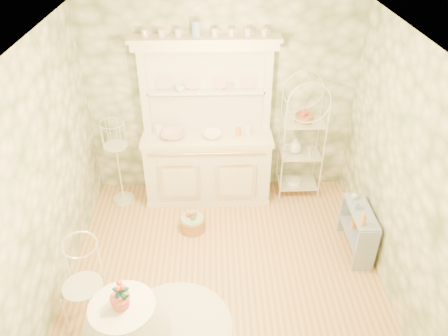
{
  "coord_description": "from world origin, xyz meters",
  "views": [
    {
      "loc": [
        -0.11,
        -3.6,
        3.88
      ],
      "look_at": [
        0.0,
        0.5,
        1.15
      ],
      "focal_mm": 35.0,
      "sensor_mm": 36.0,
      "label": 1
    }
  ],
  "objects_px": {
    "round_table": "(127,331)",
    "kitchen_dresser": "(207,126)",
    "birdcage_stand": "(118,161)",
    "floor_basket": "(192,223)",
    "side_shelf": "(357,230)",
    "bakers_rack": "(301,141)",
    "cafe_chair": "(83,290)"
  },
  "relations": [
    {
      "from": "kitchen_dresser",
      "to": "cafe_chair",
      "type": "relative_size",
      "value": 2.95
    },
    {
      "from": "side_shelf",
      "to": "cafe_chair",
      "type": "relative_size",
      "value": 0.92
    },
    {
      "from": "cafe_chair",
      "to": "birdcage_stand",
      "type": "relative_size",
      "value": 0.58
    },
    {
      "from": "round_table",
      "to": "birdcage_stand",
      "type": "height_order",
      "value": "birdcage_stand"
    },
    {
      "from": "floor_basket",
      "to": "round_table",
      "type": "bearing_deg",
      "value": -106.81
    },
    {
      "from": "birdcage_stand",
      "to": "floor_basket",
      "type": "relative_size",
      "value": 4.36
    },
    {
      "from": "kitchen_dresser",
      "to": "cafe_chair",
      "type": "distance_m",
      "value": 2.55
    },
    {
      "from": "kitchen_dresser",
      "to": "round_table",
      "type": "relative_size",
      "value": 3.25
    },
    {
      "from": "round_table",
      "to": "kitchen_dresser",
      "type": "bearing_deg",
      "value": 73.54
    },
    {
      "from": "round_table",
      "to": "side_shelf",
      "type": "bearing_deg",
      "value": 28.18
    },
    {
      "from": "birdcage_stand",
      "to": "floor_basket",
      "type": "bearing_deg",
      "value": -33.05
    },
    {
      "from": "round_table",
      "to": "cafe_chair",
      "type": "xyz_separation_m",
      "value": [
        -0.51,
        0.47,
        0.04
      ]
    },
    {
      "from": "cafe_chair",
      "to": "birdcage_stand",
      "type": "bearing_deg",
      "value": 68.66
    },
    {
      "from": "birdcage_stand",
      "to": "bakers_rack",
      "type": "bearing_deg",
      "value": 3.31
    },
    {
      "from": "bakers_rack",
      "to": "birdcage_stand",
      "type": "distance_m",
      "value": 2.54
    },
    {
      "from": "bakers_rack",
      "to": "side_shelf",
      "type": "distance_m",
      "value": 1.45
    },
    {
      "from": "cafe_chair",
      "to": "floor_basket",
      "type": "height_order",
      "value": "cafe_chair"
    },
    {
      "from": "bakers_rack",
      "to": "birdcage_stand",
      "type": "relative_size",
      "value": 1.29
    },
    {
      "from": "bakers_rack",
      "to": "floor_basket",
      "type": "height_order",
      "value": "bakers_rack"
    },
    {
      "from": "birdcage_stand",
      "to": "round_table",
      "type": "bearing_deg",
      "value": -79.25
    },
    {
      "from": "kitchen_dresser",
      "to": "birdcage_stand",
      "type": "bearing_deg",
      "value": -176.27
    },
    {
      "from": "cafe_chair",
      "to": "birdcage_stand",
      "type": "distance_m",
      "value": 2.02
    },
    {
      "from": "kitchen_dresser",
      "to": "round_table",
      "type": "distance_m",
      "value": 2.78
    },
    {
      "from": "cafe_chair",
      "to": "kitchen_dresser",
      "type": "bearing_deg",
      "value": 38.5
    },
    {
      "from": "floor_basket",
      "to": "side_shelf",
      "type": "bearing_deg",
      "value": -12.0
    },
    {
      "from": "cafe_chair",
      "to": "floor_basket",
      "type": "xyz_separation_m",
      "value": [
        1.05,
        1.34,
        -0.29
      ]
    },
    {
      "from": "side_shelf",
      "to": "cafe_chair",
      "type": "bearing_deg",
      "value": -165.49
    },
    {
      "from": "birdcage_stand",
      "to": "floor_basket",
      "type": "distance_m",
      "value": 1.34
    },
    {
      "from": "bakers_rack",
      "to": "birdcage_stand",
      "type": "height_order",
      "value": "bakers_rack"
    },
    {
      "from": "side_shelf",
      "to": "floor_basket",
      "type": "distance_m",
      "value": 2.08
    },
    {
      "from": "bakers_rack",
      "to": "cafe_chair",
      "type": "xyz_separation_m",
      "value": [
        -2.56,
        -2.15,
        -0.47
      ]
    },
    {
      "from": "bakers_rack",
      "to": "cafe_chair",
      "type": "height_order",
      "value": "bakers_rack"
    }
  ]
}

